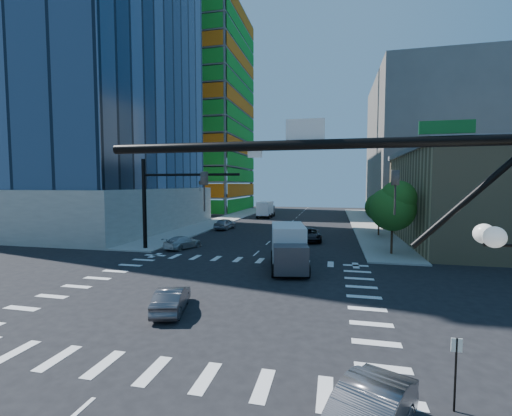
# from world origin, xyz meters

# --- Properties ---
(ground) EXTENTS (160.00, 160.00, 0.00)m
(ground) POSITION_xyz_m (0.00, 0.00, 0.00)
(ground) COLOR black
(ground) RESTS_ON ground
(road_markings) EXTENTS (20.00, 20.00, 0.01)m
(road_markings) POSITION_xyz_m (0.00, 0.00, 0.01)
(road_markings) COLOR silver
(road_markings) RESTS_ON ground
(sidewalk_ne) EXTENTS (5.00, 60.00, 0.15)m
(sidewalk_ne) POSITION_xyz_m (12.50, 40.00, 0.07)
(sidewalk_ne) COLOR gray
(sidewalk_ne) RESTS_ON ground
(sidewalk_nw) EXTENTS (5.00, 60.00, 0.15)m
(sidewalk_nw) POSITION_xyz_m (-12.50, 40.00, 0.07)
(sidewalk_nw) COLOR gray
(sidewalk_nw) RESTS_ON ground
(construction_building) EXTENTS (25.16, 34.50, 70.60)m
(construction_building) POSITION_xyz_m (-27.41, 61.93, 24.61)
(construction_building) COLOR slate
(construction_building) RESTS_ON ground
(commercial_building) EXTENTS (20.50, 22.50, 10.60)m
(commercial_building) POSITION_xyz_m (25.00, 22.00, 5.31)
(commercial_building) COLOR tan
(commercial_building) RESTS_ON ground
(bg_building_ne) EXTENTS (24.00, 30.00, 28.00)m
(bg_building_ne) POSITION_xyz_m (27.00, 55.00, 14.00)
(bg_building_ne) COLOR #66605C
(bg_building_ne) RESTS_ON ground
(signal_mast_se) EXTENTS (10.51, 2.48, 9.00)m
(signal_mast_se) POSITION_xyz_m (10.60, -11.50, 5.01)
(signal_mast_se) COLOR black
(signal_mast_se) RESTS_ON sidewalk_se
(signal_mast_nw) EXTENTS (10.20, 0.40, 9.00)m
(signal_mast_nw) POSITION_xyz_m (-10.00, 11.50, 5.49)
(signal_mast_nw) COLOR black
(signal_mast_nw) RESTS_ON sidewalk_nw
(tree_south) EXTENTS (4.16, 4.16, 6.82)m
(tree_south) POSITION_xyz_m (12.63, 13.90, 4.69)
(tree_south) COLOR #382316
(tree_south) RESTS_ON sidewalk_ne
(tree_north) EXTENTS (3.54, 3.52, 5.78)m
(tree_north) POSITION_xyz_m (12.93, 25.90, 3.99)
(tree_north) COLOR #382316
(tree_north) RESTS_ON sidewalk_ne
(no_parking_sign) EXTENTS (0.30, 0.06, 2.20)m
(no_parking_sign) POSITION_xyz_m (10.70, -9.00, 1.38)
(no_parking_sign) COLOR black
(no_parking_sign) RESTS_ON ground
(car_nb_far) EXTENTS (3.11, 5.63, 1.49)m
(car_nb_far) POSITION_xyz_m (4.50, 20.31, 0.75)
(car_nb_far) COLOR black
(car_nb_far) RESTS_ON ground
(car_sb_near) EXTENTS (3.20, 4.81, 1.30)m
(car_sb_near) POSITION_xyz_m (-7.92, 12.73, 0.65)
(car_sb_near) COLOR silver
(car_sb_near) RESTS_ON ground
(car_sb_mid) EXTENTS (2.37, 4.89, 1.61)m
(car_sb_mid) POSITION_xyz_m (-8.38, 28.12, 0.80)
(car_sb_mid) COLOR #A1A3A9
(car_sb_mid) RESTS_ON ground
(car_sb_cross) EXTENTS (2.31, 4.13, 1.29)m
(car_sb_cross) POSITION_xyz_m (-1.01, -3.56, 0.64)
(car_sb_cross) COLOR #4C4A4F
(car_sb_cross) RESTS_ON ground
(box_truck_near) EXTENTS (3.88, 6.81, 3.36)m
(box_truck_near) POSITION_xyz_m (3.81, 6.60, 1.49)
(box_truck_near) COLOR black
(box_truck_near) RESTS_ON ground
(box_truck_far) EXTENTS (2.73, 6.15, 3.20)m
(box_truck_far) POSITION_xyz_m (-5.97, 47.07, 1.41)
(box_truck_far) COLOR black
(box_truck_far) RESTS_ON ground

